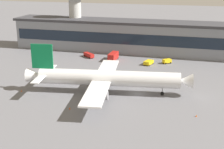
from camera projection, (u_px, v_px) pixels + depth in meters
name	position (u px, v px, depth m)	size (l,w,h in m)	color
ground_plane	(137.00, 94.00, 102.66)	(600.00, 600.00, 0.00)	slate
terminal_building	(160.00, 38.00, 151.53)	(146.27, 16.17, 15.21)	gray
airliner	(106.00, 78.00, 102.08)	(53.28, 45.83, 15.53)	white
control_tower	(75.00, 9.00, 162.04)	(11.56, 11.56, 31.10)	#B7B7B2
baggage_tug	(167.00, 61.00, 136.75)	(4.05, 3.84, 1.85)	yellow
fuel_truck	(113.00, 56.00, 141.16)	(2.94, 8.45, 3.35)	red
pushback_tractor	(149.00, 62.00, 134.88)	(3.85, 5.34, 1.75)	yellow
belt_loader	(89.00, 55.00, 146.43)	(6.17, 5.66, 1.95)	red
traffic_cone_0	(21.00, 91.00, 104.58)	(0.46, 0.46, 0.57)	#F2590C
traffic_cone_1	(70.00, 108.00, 91.04)	(0.45, 0.45, 0.57)	#F2590C
traffic_cone_2	(196.00, 116.00, 86.33)	(0.45, 0.45, 0.56)	#F2590C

